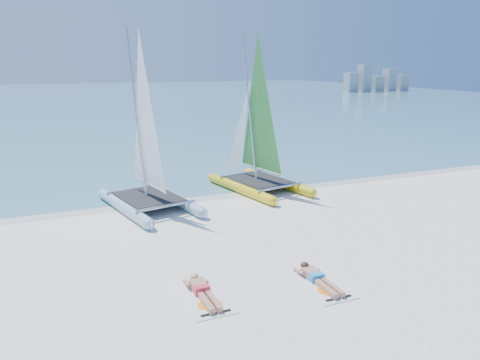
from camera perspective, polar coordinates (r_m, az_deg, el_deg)
The scene contains 10 objects.
ground at distance 14.51m, azimuth 2.36°, elevation -7.54°, with size 140.00×140.00×0.00m, color white.
sea at distance 75.59m, azimuth -18.65°, elevation 9.34°, with size 140.00×115.00×0.01m, color #6EA9B8.
wet_sand_strip at distance 19.36m, azimuth -4.57°, elevation -1.97°, with size 140.00×1.40×0.01m, color silver.
distant_skyline at distance 95.15m, azimuth 16.21°, elevation 11.52°, with size 14.00×2.00×5.00m.
catamaran_blue at distance 17.72m, azimuth -11.41°, elevation 3.14°, with size 3.41×5.46×6.91m.
catamaran_yellow at distance 20.27m, azimuth 1.60°, elevation 5.10°, with size 3.36×5.57×6.91m.
towel_a at distance 11.29m, azimuth -4.30°, elevation -14.17°, with size 1.00×1.85×0.02m, color white.
sunbather_a at distance 11.40m, azimuth -4.62°, elevation -13.26°, with size 0.37×1.73×0.26m.
towel_b at distance 12.02m, azimuth 9.87°, elevation -12.48°, with size 1.00×1.85×0.02m, color white.
sunbather_b at distance 12.12m, azimuth 9.39°, elevation -11.66°, with size 0.37×1.73×0.26m.
Camera 1 is at (-5.77, -12.18, 5.35)m, focal length 35.00 mm.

